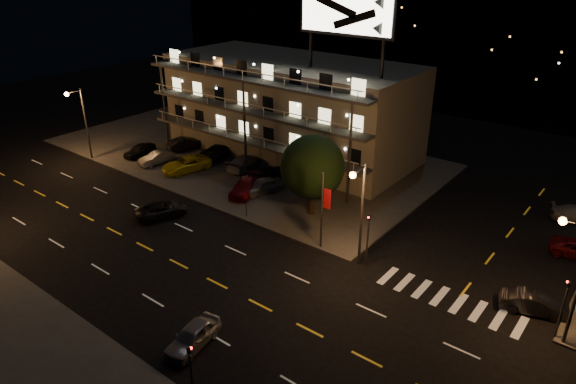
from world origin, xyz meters
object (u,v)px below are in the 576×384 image
Objects in this scene: lot_car_2 at (187,164)px; road_car_east at (193,336)px; side_car_0 at (534,303)px; lot_car_4 at (262,186)px; road_car_west at (161,210)px; lot_car_7 at (246,162)px; tree at (312,169)px.

lot_car_2 is 26.81m from road_car_east.
road_car_east is (-14.90, -15.55, -0.01)m from side_car_0.
road_car_west is (-3.96, -8.90, -0.23)m from lot_car_4.
road_car_west is (-29.26, -6.08, -0.06)m from side_car_0.
lot_car_2 is at bearing -33.43° from road_car_west.
side_car_0 is at bearing 13.25° from lot_car_4.
side_car_0 is at bearing 36.77° from road_car_east.
lot_car_4 reaches higher than side_car_0.
lot_car_4 is 6.39m from lot_car_7.
lot_car_4 is 0.92× the size of road_car_west.
road_car_west is at bearing -140.81° from tree.
lot_car_2 is 10.04m from road_car_west.
road_car_west is (-14.36, 9.48, -0.05)m from road_car_east.
lot_car_7 is 1.13× the size of road_car_west.
lot_car_2 is 1.29× the size of road_car_east.
tree is 1.57× the size of road_car_west.
lot_car_4 is 21.11m from road_car_east.
tree reaches higher than road_car_west.
lot_car_7 reaches higher than road_car_west.
lot_car_4 is at bearing 19.81° from lot_car_2.
side_car_0 is (19.12, -2.20, -3.72)m from tree.
road_car_east reaches higher than road_car_west.
tree reaches higher than side_car_0.
lot_car_4 is 25.46m from side_car_0.
lot_car_7 reaches higher than lot_car_2.
lot_car_4 is (9.80, 0.74, -0.00)m from lot_car_2.
lot_car_7 is at bearing 59.76° from side_car_0.
lot_car_7 is at bearing 165.46° from lot_car_4.
tree reaches higher than lot_car_2.
lot_car_2 is at bearing 68.19° from side_car_0.
side_car_0 is (35.10, -2.08, -0.18)m from lot_car_2.
lot_car_4 is 9.74m from road_car_west.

